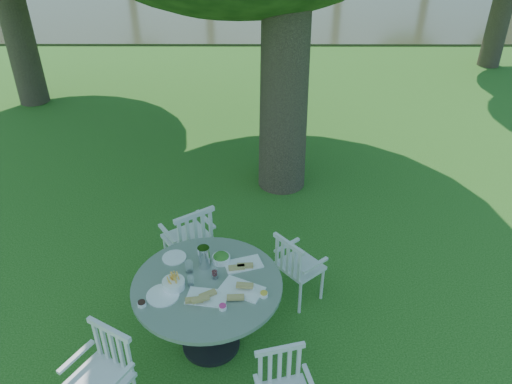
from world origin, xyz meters
TOP-DOWN VIEW (x-y plane):
  - ground at (0.00, 0.00)m, footprint 140.00×140.00m
  - table at (-0.43, -1.26)m, footprint 1.36×1.36m
  - chair_ne at (0.40, -0.64)m, footprint 0.57×0.57m
  - chair_nw at (-0.70, -0.26)m, footprint 0.64×0.63m
  - chair_sw at (-1.21, -1.95)m, footprint 0.59×0.58m
  - tableware at (-0.49, -1.19)m, footprint 1.11×0.81m

SIDE VIEW (x-z plane):
  - ground at x=0.00m, z-range 0.00..0.00m
  - chair_ne at x=0.40m, z-range 0.07..0.90m
  - chair_sw at x=-1.21m, z-range 0.08..0.96m
  - chair_nw at x=-0.70m, z-range 0.08..1.01m
  - table at x=-0.43m, z-range 0.24..1.04m
  - tableware at x=-0.49m, z-range 0.73..0.95m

